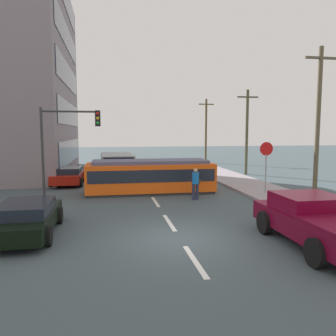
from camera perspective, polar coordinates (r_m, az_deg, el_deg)
name	(u,v)px	position (r m, az deg, el deg)	size (l,w,h in m)	color
ground_plane	(147,189)	(21.12, -3.65, -3.58)	(120.00, 120.00, 0.00)	#3E4C52
sidewalk_curb_right	(278,196)	(19.33, 18.30, -4.59)	(3.20, 36.00, 0.14)	gray
lane_stripe_0	(195,261)	(9.67, 4.61, -15.54)	(0.16, 2.40, 0.01)	silver
lane_stripe_1	(169,223)	(13.38, 0.22, -9.31)	(0.16, 2.40, 0.01)	silver
lane_stripe_2	(155,202)	(17.22, -2.16, -5.80)	(0.16, 2.40, 0.01)	silver
lane_stripe_3	(140,179)	(25.76, -4.83, -1.81)	(0.16, 2.40, 0.01)	silver
lane_stripe_4	(134,170)	(31.69, -5.82, -0.32)	(0.16, 2.40, 0.01)	silver
streetcar_tram	(150,176)	(19.72, -3.07, -1.34)	(7.42, 2.56, 1.94)	#F65512
city_bus	(117,163)	(27.63, -8.73, 0.81)	(2.68, 5.44, 1.78)	#A7B2B1
pedestrian_crossing	(196,182)	(17.65, 4.73, -2.42)	(0.49, 0.36, 1.67)	#262B45
pickup_truck_parked	(316,221)	(11.56, 24.03, -8.29)	(2.30, 5.01, 1.55)	#600720
parked_sedan_near	(27,218)	(12.66, -23.02, -7.82)	(2.04, 4.43, 1.19)	black
parked_sedan_mid	(68,175)	(23.72, -16.68, -1.23)	(2.12, 4.23, 1.19)	#97160B
stop_sign	(266,157)	(19.50, 16.44, 1.86)	(0.76, 0.07, 2.88)	gray
traffic_light_mast	(66,135)	(18.42, -16.97, 5.44)	(3.08, 0.33, 4.85)	#333333
utility_pole_near	(318,120)	(19.83, 24.27, 7.48)	(1.80, 0.24, 8.07)	brown
utility_pole_mid	(247,130)	(28.78, 13.33, 6.27)	(1.80, 0.24, 7.05)	#4D4D34
utility_pole_far	(206,130)	(39.26, 6.51, 6.55)	(1.80, 0.24, 7.35)	brown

